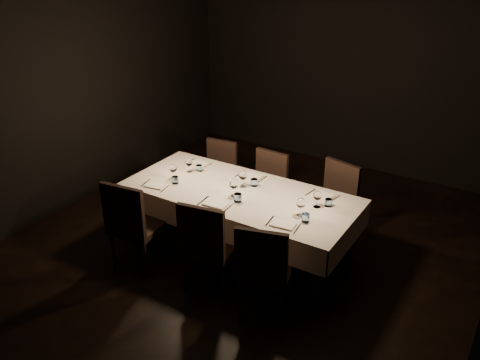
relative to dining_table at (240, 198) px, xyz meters
The scene contains 14 objects.
room 0.81m from the dining_table, ahead, with size 5.01×6.01×3.01m.
dining_table is the anchor object (origin of this frame).
chair_near_left 1.16m from the dining_table, 133.42° to the right, with size 0.55×0.55×1.03m.
place_setting_near_left 0.85m from the dining_table, 164.87° to the right, with size 0.34×0.40×0.18m.
chair_near_center 0.76m from the dining_table, 83.18° to the right, with size 0.55×0.55×1.00m.
place_setting_near_center 0.27m from the dining_table, 88.85° to the right, with size 0.37×0.42×0.20m.
chair_near_right 1.09m from the dining_table, 46.57° to the right, with size 0.58×0.58×0.98m.
place_setting_near_right 0.82m from the dining_table, 15.62° to the right, with size 0.35×0.41×0.19m.
chair_far_left 1.19m from the dining_table, 135.63° to the left, with size 0.46×0.46×0.88m.
place_setting_far_left 0.81m from the dining_table, 164.14° to the left, with size 0.31×0.39×0.17m.
chair_far_center 0.77m from the dining_table, 96.48° to the left, with size 0.47×0.47×0.91m.
place_setting_far_center 0.27m from the dining_table, 98.66° to the left, with size 0.34×0.41×0.19m.
chair_far_right 1.12m from the dining_table, 45.69° to the left, with size 0.56×0.56×0.95m.
place_setting_far_right 0.88m from the dining_table, 14.44° to the left, with size 0.34×0.40×0.18m.
Camera 1 is at (2.57, -4.11, 3.22)m, focal length 38.00 mm.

